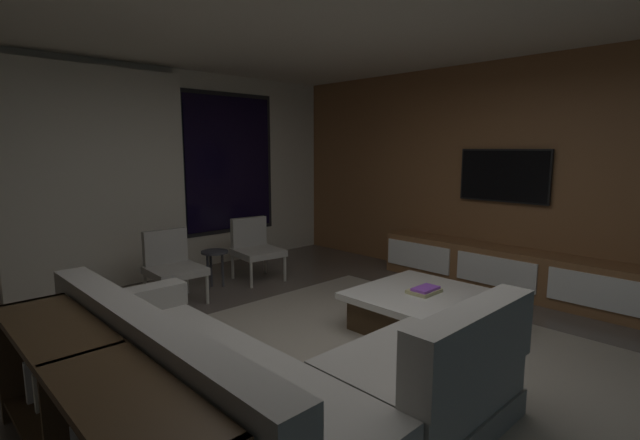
{
  "coord_description": "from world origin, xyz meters",
  "views": [
    {
      "loc": [
        -2.41,
        -2.2,
        1.67
      ],
      "look_at": [
        1.04,
        1.4,
        0.89
      ],
      "focal_mm": 25.9,
      "sensor_mm": 36.0,
      "label": 1
    }
  ],
  "objects_px": {
    "sectional_couch": "(263,385)",
    "coffee_table": "(424,311)",
    "accent_chair_by_curtain": "(172,263)",
    "accent_chair_near_window": "(255,245)",
    "book_stack_on_coffee_table": "(424,290)",
    "console_table_behind_couch": "(89,419)",
    "media_console": "(507,271)",
    "mounted_tv": "(504,176)",
    "side_stool": "(214,258)"
  },
  "relations": [
    {
      "from": "sectional_couch",
      "to": "coffee_table",
      "type": "bearing_deg",
      "value": 5.94
    },
    {
      "from": "accent_chair_by_curtain",
      "to": "accent_chair_near_window",
      "type": "bearing_deg",
      "value": 5.04
    },
    {
      "from": "coffee_table",
      "to": "accent_chair_by_curtain",
      "type": "distance_m",
      "value": 2.72
    },
    {
      "from": "book_stack_on_coffee_table",
      "to": "console_table_behind_couch",
      "type": "relative_size",
      "value": 0.14
    },
    {
      "from": "book_stack_on_coffee_table",
      "to": "accent_chair_near_window",
      "type": "distance_m",
      "value": 2.49
    },
    {
      "from": "book_stack_on_coffee_table",
      "to": "media_console",
      "type": "bearing_deg",
      "value": -0.93
    },
    {
      "from": "mounted_tv",
      "to": "coffee_table",
      "type": "bearing_deg",
      "value": -174.55
    },
    {
      "from": "side_stool",
      "to": "sectional_couch",
      "type": "bearing_deg",
      "value": -115.72
    },
    {
      "from": "media_console",
      "to": "mounted_tv",
      "type": "relative_size",
      "value": 2.87
    },
    {
      "from": "accent_chair_near_window",
      "to": "coffee_table",
      "type": "bearing_deg",
      "value": -87.92
    },
    {
      "from": "media_console",
      "to": "book_stack_on_coffee_table",
      "type": "bearing_deg",
      "value": 179.07
    },
    {
      "from": "console_table_behind_couch",
      "to": "sectional_couch",
      "type": "bearing_deg",
      "value": -8.11
    },
    {
      "from": "book_stack_on_coffee_table",
      "to": "media_console",
      "type": "height_order",
      "value": "media_console"
    },
    {
      "from": "book_stack_on_coffee_table",
      "to": "side_stool",
      "type": "distance_m",
      "value": 2.58
    },
    {
      "from": "mounted_tv",
      "to": "console_table_behind_couch",
      "type": "bearing_deg",
      "value": -176.94
    },
    {
      "from": "coffee_table",
      "to": "media_console",
      "type": "distance_m",
      "value": 1.68
    },
    {
      "from": "coffee_table",
      "to": "book_stack_on_coffee_table",
      "type": "distance_m",
      "value": 0.2
    },
    {
      "from": "book_stack_on_coffee_table",
      "to": "mounted_tv",
      "type": "relative_size",
      "value": 0.27
    },
    {
      "from": "coffee_table",
      "to": "accent_chair_near_window",
      "type": "bearing_deg",
      "value": 92.08
    },
    {
      "from": "sectional_couch",
      "to": "coffee_table",
      "type": "relative_size",
      "value": 2.16
    },
    {
      "from": "accent_chair_by_curtain",
      "to": "mounted_tv",
      "type": "relative_size",
      "value": 0.72
    },
    {
      "from": "sectional_couch",
      "to": "accent_chair_near_window",
      "type": "relative_size",
      "value": 3.21
    },
    {
      "from": "accent_chair_by_curtain",
      "to": "side_stool",
      "type": "height_order",
      "value": "accent_chair_by_curtain"
    },
    {
      "from": "book_stack_on_coffee_table",
      "to": "accent_chair_near_window",
      "type": "xyz_separation_m",
      "value": [
        -0.1,
        2.49,
        0.05
      ]
    },
    {
      "from": "book_stack_on_coffee_table",
      "to": "side_stool",
      "type": "height_order",
      "value": "side_stool"
    },
    {
      "from": "side_stool",
      "to": "coffee_table",
      "type": "bearing_deg",
      "value": -74.51
    },
    {
      "from": "coffee_table",
      "to": "book_stack_on_coffee_table",
      "type": "bearing_deg",
      "value": 37.14
    },
    {
      "from": "coffee_table",
      "to": "console_table_behind_couch",
      "type": "distance_m",
      "value": 2.91
    },
    {
      "from": "accent_chair_near_window",
      "to": "mounted_tv",
      "type": "distance_m",
      "value": 3.17
    },
    {
      "from": "sectional_couch",
      "to": "accent_chair_by_curtain",
      "type": "height_order",
      "value": "sectional_couch"
    },
    {
      "from": "sectional_couch",
      "to": "console_table_behind_couch",
      "type": "height_order",
      "value": "sectional_couch"
    },
    {
      "from": "media_console",
      "to": "console_table_behind_couch",
      "type": "xyz_separation_m",
      "value": [
        -4.58,
        -0.06,
        0.16
      ]
    },
    {
      "from": "sectional_couch",
      "to": "accent_chair_by_curtain",
      "type": "relative_size",
      "value": 3.21
    },
    {
      "from": "coffee_table",
      "to": "media_console",
      "type": "xyz_separation_m",
      "value": [
        1.68,
        -0.02,
        0.06
      ]
    },
    {
      "from": "accent_chair_near_window",
      "to": "media_console",
      "type": "relative_size",
      "value": 0.25
    },
    {
      "from": "coffee_table",
      "to": "console_table_behind_couch",
      "type": "bearing_deg",
      "value": -178.48
    },
    {
      "from": "sectional_couch",
      "to": "console_table_behind_couch",
      "type": "relative_size",
      "value": 1.19
    },
    {
      "from": "sectional_couch",
      "to": "coffee_table",
      "type": "distance_m",
      "value": 2.0
    },
    {
      "from": "book_stack_on_coffee_table",
      "to": "accent_chair_near_window",
      "type": "relative_size",
      "value": 0.37
    },
    {
      "from": "book_stack_on_coffee_table",
      "to": "side_stool",
      "type": "relative_size",
      "value": 0.62
    },
    {
      "from": "coffee_table",
      "to": "console_table_behind_couch",
      "type": "height_order",
      "value": "console_table_behind_couch"
    },
    {
      "from": "media_console",
      "to": "coffee_table",
      "type": "bearing_deg",
      "value": 179.31
    },
    {
      "from": "accent_chair_by_curtain",
      "to": "mounted_tv",
      "type": "xyz_separation_m",
      "value": [
        3.14,
        -2.22,
        0.92
      ]
    },
    {
      "from": "sectional_couch",
      "to": "mounted_tv",
      "type": "xyz_separation_m",
      "value": [
        3.85,
        0.38,
        1.06
      ]
    },
    {
      "from": "sectional_couch",
      "to": "book_stack_on_coffee_table",
      "type": "height_order",
      "value": "sectional_couch"
    },
    {
      "from": "console_table_behind_couch",
      "to": "media_console",
      "type": "bearing_deg",
      "value": 0.71
    },
    {
      "from": "accent_chair_near_window",
      "to": "mounted_tv",
      "type": "xyz_separation_m",
      "value": [
        1.95,
        -2.32,
        0.92
      ]
    },
    {
      "from": "accent_chair_by_curtain",
      "to": "side_stool",
      "type": "xyz_separation_m",
      "value": [
        0.59,
        0.09,
        -0.06
      ]
    },
    {
      "from": "sectional_couch",
      "to": "book_stack_on_coffee_table",
      "type": "relative_size",
      "value": 8.7
    },
    {
      "from": "media_console",
      "to": "accent_chair_by_curtain",
      "type": "bearing_deg",
      "value": 140.76
    }
  ]
}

